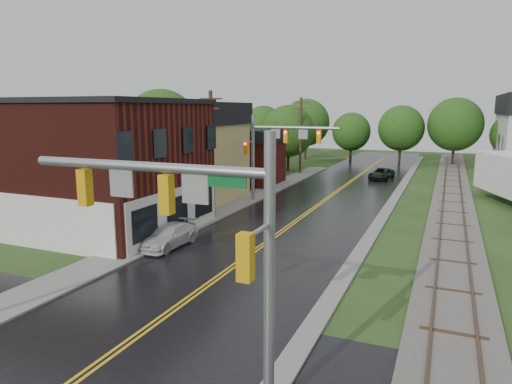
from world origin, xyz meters
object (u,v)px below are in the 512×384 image
Objects in this scene: utility_pole_b at (211,149)px; utility_pole_c at (301,134)px; tree_left_c at (232,137)px; traffic_signal_near at (192,217)px; brick_building at (83,164)px; tree_left_a at (75,140)px; tree_left_e at (289,132)px; tree_left_b at (162,128)px; suv_dark at (381,174)px; traffic_signal_far at (277,143)px; pickup_white at (169,236)px.

utility_pole_c is at bearing 90.00° from utility_pole_b.
traffic_signal_near is at bearing -65.44° from tree_left_c.
brick_building is 1.65× the size of tree_left_a.
utility_pole_b is 1.10× the size of tree_left_e.
tree_left_b is 16.67m from tree_left_e.
utility_pole_c is 16.42m from tree_left_b.
tree_left_b is at bearing -144.64° from suv_dark.
tree_left_c is 1.72× the size of suv_dark.
tree_left_c is at bearing -162.11° from suv_dark.
utility_pole_b is 1.18× the size of tree_left_c.
traffic_signal_far is 17.16m from tree_left_a.
traffic_signal_near is at bearing -76.26° from utility_pole_c.
tree_left_c is (-7.05, 17.90, -0.21)m from utility_pole_b.
utility_pole_b is at bearing -90.00° from utility_pole_c.
tree_left_e reaches higher than traffic_signal_near.
traffic_signal_near is 1.72× the size of pickup_white.
pickup_white is at bearing -71.32° from tree_left_c.
traffic_signal_near is at bearing -74.32° from tree_left_e.
brick_building is 1.48× the size of tree_left_b.
traffic_signal_near is at bearing -51.27° from pickup_white.
traffic_signal_near is 1.00× the size of traffic_signal_far.
tree_left_a is (-23.32, 19.90, 0.15)m from traffic_signal_near.
tree_left_a reaches higher than traffic_signal_near.
traffic_signal_near is at bearing -40.47° from tree_left_a.
utility_pole_c is 2.79m from tree_left_e.
tree_left_b is at bearing 107.61° from brick_building.
utility_pole_c is 0.93× the size of tree_left_b.
suv_dark is at bearing 28.74° from tree_left_b.
brick_building is at bearing -101.09° from utility_pole_c.
pickup_white is (9.05, -26.77, -3.89)m from tree_left_c.
tree_left_b reaches higher than tree_left_a.
brick_building is 20.60m from traffic_signal_near.
brick_building is at bearing 140.83° from traffic_signal_near.
tree_left_a reaches higher than brick_building.
tree_left_b is at bearing -116.56° from tree_left_c.
tree_left_a reaches higher than suv_dark.
traffic_signal_near is at bearing -39.17° from brick_building.
tree_left_a reaches higher than traffic_signal_far.
tree_left_a is 1.13× the size of tree_left_c.
traffic_signal_near is at bearing -74.48° from traffic_signal_far.
brick_building is 31.12m from tree_left_e.
tree_left_b is 23.43m from pickup_white.
utility_pole_b reaches higher than traffic_signal_far.
utility_pole_b is at bearing 50.93° from brick_building.
utility_pole_c is 2.03× the size of suv_dark.
tree_left_b is 1.27× the size of tree_left_c.
utility_pole_c is (5.68, 29.00, 0.57)m from brick_building.
utility_pole_c reaches higher than traffic_signal_near.
pickup_white is (2.01, -30.88, -4.10)m from utility_pole_c.
brick_building is 24.94m from tree_left_c.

